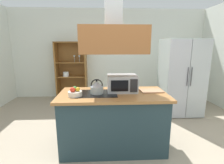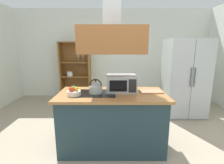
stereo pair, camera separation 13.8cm
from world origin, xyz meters
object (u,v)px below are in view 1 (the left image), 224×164
(kettle, at_px, (97,88))
(dish_cabinet, at_px, (72,74))
(microwave, at_px, (122,83))
(cutting_board, at_px, (151,91))
(fruit_bowl, at_px, (75,93))
(refrigerator, at_px, (181,77))

(kettle, bearing_deg, dish_cabinet, 108.20)
(dish_cabinet, height_order, microwave, dish_cabinet)
(kettle, xyz_separation_m, cutting_board, (0.86, 0.08, -0.08))
(microwave, xyz_separation_m, fruit_bowl, (-0.70, -0.22, -0.08))
(dish_cabinet, xyz_separation_m, kettle, (0.88, -2.66, 0.23))
(kettle, relative_size, fruit_bowl, 1.09)
(dish_cabinet, bearing_deg, cutting_board, -56.15)
(dish_cabinet, height_order, kettle, dish_cabinet)
(dish_cabinet, xyz_separation_m, fruit_bowl, (0.57, -2.78, 0.18))
(kettle, distance_m, cutting_board, 0.87)
(refrigerator, relative_size, fruit_bowl, 8.71)
(refrigerator, xyz_separation_m, dish_cabinet, (-2.81, 1.32, -0.11))
(refrigerator, relative_size, kettle, 8.02)
(refrigerator, xyz_separation_m, fruit_bowl, (-2.24, -1.46, 0.07))
(kettle, height_order, microwave, microwave)
(fruit_bowl, bearing_deg, microwave, 17.52)
(refrigerator, xyz_separation_m, microwave, (-1.53, -1.23, 0.15))
(fruit_bowl, bearing_deg, dish_cabinet, 101.54)
(cutting_board, xyz_separation_m, fruit_bowl, (-1.17, -0.19, 0.04))
(cutting_board, bearing_deg, fruit_bowl, -170.76)
(cutting_board, relative_size, fruit_bowl, 1.68)
(refrigerator, height_order, fruit_bowl, refrigerator)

